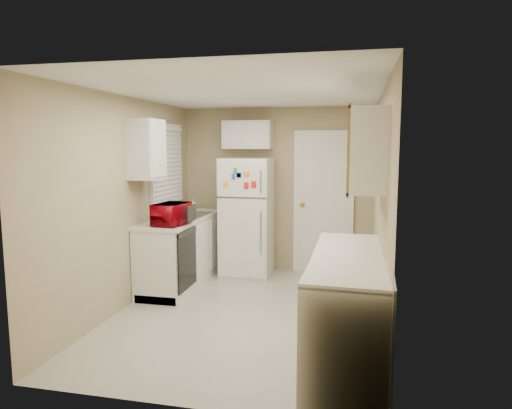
# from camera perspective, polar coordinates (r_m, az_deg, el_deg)

# --- Properties ---
(floor) EXTENTS (3.80, 3.80, 0.00)m
(floor) POSITION_cam_1_polar(r_m,az_deg,el_deg) (5.21, -1.22, -13.34)
(floor) COLOR #BCB8A7
(floor) RESTS_ON ground
(ceiling) EXTENTS (3.80, 3.80, 0.00)m
(ceiling) POSITION_cam_1_polar(r_m,az_deg,el_deg) (4.91, -1.29, 13.88)
(ceiling) COLOR white
(ceiling) RESTS_ON floor
(wall_left) EXTENTS (3.80, 3.80, 0.00)m
(wall_left) POSITION_cam_1_polar(r_m,az_deg,el_deg) (5.42, -15.78, 0.27)
(wall_left) COLOR tan
(wall_left) RESTS_ON floor
(wall_right) EXTENTS (3.80, 3.80, 0.00)m
(wall_right) POSITION_cam_1_polar(r_m,az_deg,el_deg) (4.79, 15.25, -0.61)
(wall_right) COLOR tan
(wall_right) RESTS_ON floor
(wall_back) EXTENTS (2.80, 2.80, 0.00)m
(wall_back) POSITION_cam_1_polar(r_m,az_deg,el_deg) (6.77, 2.55, 1.89)
(wall_back) COLOR tan
(wall_back) RESTS_ON floor
(wall_front) EXTENTS (2.80, 2.80, 0.00)m
(wall_front) POSITION_cam_1_polar(r_m,az_deg,el_deg) (3.13, -9.53, -4.56)
(wall_front) COLOR tan
(wall_front) RESTS_ON floor
(left_counter) EXTENTS (0.60, 1.80, 0.90)m
(left_counter) POSITION_cam_1_polar(r_m,az_deg,el_deg) (6.23, -9.17, -5.66)
(left_counter) COLOR silver
(left_counter) RESTS_ON floor
(dishwasher) EXTENTS (0.03, 0.58, 0.72)m
(dishwasher) POSITION_cam_1_polar(r_m,az_deg,el_deg) (5.57, -8.67, -6.77)
(dishwasher) COLOR black
(dishwasher) RESTS_ON floor
(sink) EXTENTS (0.54, 0.74, 0.16)m
(sink) POSITION_cam_1_polar(r_m,az_deg,el_deg) (6.29, -8.74, -1.72)
(sink) COLOR gray
(sink) RESTS_ON left_counter
(microwave) EXTENTS (0.50, 0.31, 0.31)m
(microwave) POSITION_cam_1_polar(r_m,az_deg,el_deg) (5.54, -10.49, -0.99)
(microwave) COLOR #96020D
(microwave) RESTS_ON left_counter
(soap_bottle) EXTENTS (0.09, 0.09, 0.18)m
(soap_bottle) POSITION_cam_1_polar(r_m,az_deg,el_deg) (6.67, -7.89, 0.02)
(soap_bottle) COLOR beige
(soap_bottle) RESTS_ON left_counter
(window_blinds) EXTENTS (0.10, 0.98, 1.08)m
(window_blinds) POSITION_cam_1_polar(r_m,az_deg,el_deg) (6.32, -11.08, 5.01)
(window_blinds) COLOR silver
(window_blinds) RESTS_ON wall_left
(upper_cabinet_left) EXTENTS (0.30, 0.45, 0.70)m
(upper_cabinet_left) POSITION_cam_1_polar(r_m,az_deg,el_deg) (5.51, -13.53, 6.71)
(upper_cabinet_left) COLOR silver
(upper_cabinet_left) RESTS_ON wall_left
(refrigerator) EXTENTS (0.70, 0.68, 1.67)m
(refrigerator) POSITION_cam_1_polar(r_m,az_deg,el_deg) (6.50, -1.13, -1.56)
(refrigerator) COLOR silver
(refrigerator) RESTS_ON floor
(cabinet_over_fridge) EXTENTS (0.70, 0.30, 0.40)m
(cabinet_over_fridge) POSITION_cam_1_polar(r_m,az_deg,el_deg) (6.67, -1.05, 8.70)
(cabinet_over_fridge) COLOR silver
(cabinet_over_fridge) RESTS_ON wall_back
(interior_door) EXTENTS (0.86, 0.06, 2.08)m
(interior_door) POSITION_cam_1_polar(r_m,az_deg,el_deg) (6.67, 8.42, 0.18)
(interior_door) COLOR silver
(interior_door) RESTS_ON floor
(right_counter) EXTENTS (0.60, 2.00, 0.90)m
(right_counter) POSITION_cam_1_polar(r_m,az_deg,el_deg) (4.18, 11.22, -12.25)
(right_counter) COLOR silver
(right_counter) RESTS_ON floor
(stove) EXTENTS (0.66, 0.80, 0.94)m
(stove) POSITION_cam_1_polar(r_m,az_deg,el_deg) (3.56, 11.38, -15.39)
(stove) COLOR silver
(stove) RESTS_ON floor
(upper_cabinet_right) EXTENTS (0.30, 1.20, 0.70)m
(upper_cabinet_right) POSITION_cam_1_polar(r_m,az_deg,el_deg) (4.24, 13.81, 6.58)
(upper_cabinet_right) COLOR silver
(upper_cabinet_right) RESTS_ON wall_right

